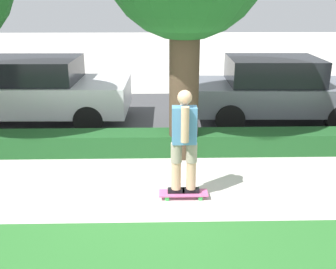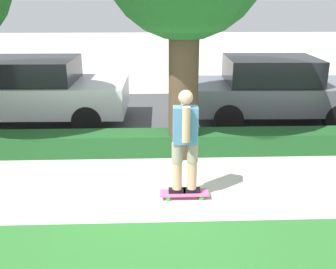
% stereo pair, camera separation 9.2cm
% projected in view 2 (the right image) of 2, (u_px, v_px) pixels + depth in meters
% --- Properties ---
extents(ground_plane, '(60.00, 60.00, 0.00)m').
position_uv_depth(ground_plane, '(160.00, 189.00, 6.37)').
color(ground_plane, beige).
extents(street_asphalt, '(15.40, 5.00, 0.01)m').
position_uv_depth(street_asphalt, '(157.00, 116.00, 10.33)').
color(street_asphalt, '#474749').
rests_on(street_asphalt, ground_plane).
extents(hedge_row, '(15.40, 0.60, 0.43)m').
position_uv_depth(hedge_row, '(159.00, 143.00, 7.81)').
color(hedge_row, '#1E5123').
rests_on(hedge_row, ground_plane).
extents(skateboard, '(0.76, 0.24, 0.09)m').
position_uv_depth(skateboard, '(184.00, 193.00, 6.09)').
color(skateboard, '#DB5B93').
rests_on(skateboard, ground_plane).
extents(skater_person, '(0.49, 0.42, 1.62)m').
position_uv_depth(skater_person, '(185.00, 140.00, 5.80)').
color(skater_person, black).
rests_on(skater_person, skateboard).
extents(parked_car_front, '(4.42, 2.06, 1.59)m').
position_uv_depth(parked_car_front, '(34.00, 90.00, 9.46)').
color(parked_car_front, silver).
rests_on(parked_car_front, ground_plane).
extents(parked_car_middle, '(4.13, 1.98, 1.59)m').
position_uv_depth(parked_car_middle, '(273.00, 89.00, 9.61)').
color(parked_car_middle, slate).
rests_on(parked_car_middle, ground_plane).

